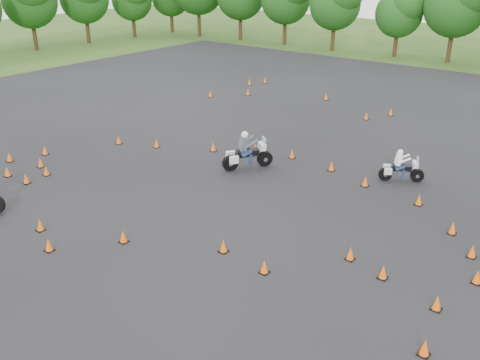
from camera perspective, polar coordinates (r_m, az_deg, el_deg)
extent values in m
plane|color=#2D5119|center=(19.33, -7.31, -6.98)|extent=(140.00, 140.00, 0.00)
plane|color=black|center=(23.44, 2.99, -1.17)|extent=(62.00, 62.00, 0.00)
cone|color=#FD5E0A|center=(28.08, -2.87, 3.53)|extent=(0.26, 0.26, 0.45)
cone|color=#FD5E0A|center=(18.64, 11.69, -7.71)|extent=(0.26, 0.26, 0.45)
cone|color=#FD5E0A|center=(17.58, 2.61, -9.23)|extent=(0.26, 0.26, 0.45)
cone|color=#FD5E0A|center=(18.71, -1.78, -7.06)|extent=(0.26, 0.26, 0.45)
cone|color=#FD5E0A|center=(19.91, -19.73, -6.56)|extent=(0.26, 0.26, 0.45)
cone|color=#FD5E0A|center=(28.95, -8.91, 3.88)|extent=(0.26, 0.26, 0.45)
cone|color=#FD5E0A|center=(17.89, 15.02, -9.48)|extent=(0.26, 0.26, 0.45)
cone|color=#FD5E0A|center=(27.20, 5.57, 2.79)|extent=(0.26, 0.26, 0.45)
cone|color=#FD5E0A|center=(34.44, 13.33, 6.66)|extent=(0.26, 0.26, 0.45)
cone|color=#FD5E0A|center=(27.68, -20.52, 1.74)|extent=(0.26, 0.26, 0.45)
cone|color=#FD5E0A|center=(39.09, -3.18, 9.17)|extent=(0.26, 0.26, 0.45)
cone|color=#FD5E0A|center=(20.03, 23.53, -7.00)|extent=(0.26, 0.26, 0.45)
cone|color=#FD5E0A|center=(27.86, 1.64, 3.39)|extent=(0.26, 0.26, 0.45)
cone|color=#FD5E0A|center=(27.09, -23.58, 0.80)|extent=(0.26, 0.26, 0.45)
cone|color=#FD5E0A|center=(21.34, 21.73, -4.81)|extent=(0.26, 0.26, 0.45)
cone|color=#FD5E0A|center=(16.95, 20.27, -12.22)|extent=(0.26, 0.26, 0.45)
cone|color=#FD5E0A|center=(25.85, 9.73, 1.45)|extent=(0.26, 0.26, 0.45)
cone|color=#FD5E0A|center=(21.42, -20.56, -4.52)|extent=(0.26, 0.26, 0.45)
cone|color=#FD5E0A|center=(29.01, -23.39, 2.25)|extent=(0.26, 0.26, 0.45)
cone|color=#FD5E0A|center=(24.44, 13.21, -0.15)|extent=(0.26, 0.26, 0.45)
cone|color=#FD5E0A|center=(18.63, 23.98, -9.43)|extent=(0.26, 0.26, 0.45)
cone|color=#FD5E0A|center=(39.48, 0.84, 9.35)|extent=(0.26, 0.26, 0.45)
cone|color=#FD5E0A|center=(26.56, -19.99, 0.94)|extent=(0.26, 0.26, 0.45)
cone|color=#FD5E0A|center=(38.63, 9.16, 8.75)|extent=(0.26, 0.26, 0.45)
cone|color=#FD5E0A|center=(29.86, -12.82, 4.18)|extent=(0.26, 0.26, 0.45)
cone|color=#FD5E0A|center=(29.33, -20.11, 2.97)|extent=(0.26, 0.26, 0.45)
cone|color=#FD5E0A|center=(19.74, -12.34, -5.92)|extent=(0.26, 0.26, 0.45)
cone|color=#FD5E0A|center=(43.41, 2.69, 10.59)|extent=(0.26, 0.26, 0.45)
cone|color=#FD5E0A|center=(42.73, 1.01, 10.41)|extent=(0.26, 0.26, 0.45)
cone|color=#FD5E0A|center=(25.95, -21.86, 0.13)|extent=(0.26, 0.26, 0.45)
cone|color=#FD5E0A|center=(23.24, 18.55, -2.03)|extent=(0.26, 0.26, 0.45)
cone|color=#FD5E0A|center=(35.70, 15.79, 6.98)|extent=(0.26, 0.26, 0.45)
cone|color=#FD5E0A|center=(15.22, 19.10, -16.57)|extent=(0.26, 0.26, 0.45)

